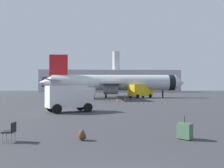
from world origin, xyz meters
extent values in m
cylinder|color=silver|center=(2.10, 51.72, 3.70)|extent=(30.01, 3.85, 3.80)
cone|color=silver|center=(18.30, 51.70, 3.70)|extent=(2.41, 3.61, 3.61)
cone|color=silver|center=(-14.50, 51.75, 3.70)|extent=(3.21, 3.43, 3.42)
cylinder|color=black|center=(16.10, 51.70, 3.70)|extent=(1.41, 3.88, 3.88)
cube|color=silver|center=(1.12, 59.72, 3.40)|extent=(4.83, 16.01, 0.36)
cube|color=silver|center=(1.09, 43.72, 3.40)|extent=(4.83, 16.01, 0.36)
cylinder|color=gray|center=(1.11, 57.22, 2.10)|extent=(3.20, 2.21, 2.20)
cylinder|color=gray|center=(1.10, 46.22, 2.10)|extent=(3.20, 2.21, 2.20)
cube|color=red|center=(-11.40, 51.74, 7.30)|extent=(4.40, 0.37, 6.40)
cube|color=silver|center=(-11.89, 54.94, 4.30)|extent=(2.61, 6.00, 0.24)
cube|color=silver|center=(-11.90, 48.54, 4.30)|extent=(2.61, 6.00, 0.24)
cylinder|color=black|center=(14.10, 51.70, 0.90)|extent=(0.36, 0.36, 1.80)
cylinder|color=black|center=(0.11, 54.12, 0.90)|extent=(0.44, 0.44, 1.80)
cylinder|color=black|center=(0.10, 49.32, 0.90)|extent=(0.44, 0.44, 1.80)
cube|color=white|center=(-3.32, 45.49, 1.52)|extent=(2.25, 2.60, 2.04)
cube|color=#1E232D|center=(-2.64, 45.70, 2.00)|extent=(0.66, 1.92, 0.84)
cube|color=white|center=(-5.62, 44.78, 1.70)|extent=(3.63, 3.02, 2.40)
cylinder|color=black|center=(-3.55, 46.62, 0.45)|extent=(0.92, 0.48, 0.90)
cylinder|color=black|center=(-2.87, 44.42, 0.45)|extent=(0.92, 0.48, 0.90)
cylinder|color=black|center=(-6.76, 45.63, 0.45)|extent=(0.92, 0.48, 0.90)
cylinder|color=black|center=(-6.08, 43.43, 0.45)|extent=(0.92, 0.48, 0.90)
cube|color=yellow|center=(10.17, 51.80, 1.64)|extent=(2.75, 2.93, 2.29)
cube|color=#1E232D|center=(10.75, 52.21, 2.18)|extent=(1.30, 1.82, 0.95)
cube|color=yellow|center=(7.71, 50.09, 1.85)|extent=(4.92, 4.44, 2.70)
cylinder|color=black|center=(9.40, 52.80, 0.45)|extent=(0.86, 0.70, 0.90)
cylinder|color=black|center=(10.83, 50.74, 0.45)|extent=(0.86, 0.70, 0.90)
cylinder|color=black|center=(5.96, 50.39, 0.45)|extent=(0.86, 0.70, 0.90)
cylinder|color=black|center=(7.39, 48.34, 0.45)|extent=(0.86, 0.70, 0.90)
cube|color=white|center=(-2.66, 19.22, 1.39)|extent=(2.47, 2.58, 1.78)
cube|color=#1E232D|center=(-2.00, 19.55, 1.81)|extent=(0.89, 1.64, 0.74)
cube|color=white|center=(-4.63, 18.22, 1.55)|extent=(3.26, 2.98, 2.10)
cylinder|color=black|center=(-2.94, 20.25, 0.45)|extent=(0.90, 0.60, 0.90)
cylinder|color=black|center=(-1.99, 18.38, 0.45)|extent=(0.90, 0.60, 0.90)
cylinder|color=black|center=(-5.69, 18.86, 0.45)|extent=(0.90, 0.60, 0.90)
cylinder|color=black|center=(-4.74, 16.98, 0.45)|extent=(0.90, 0.60, 0.90)
cube|color=#F2590C|center=(5.45, 59.67, 0.02)|extent=(0.44, 0.44, 0.04)
cone|color=#F2590C|center=(5.45, 59.67, 0.40)|extent=(0.36, 0.36, 0.73)
cylinder|color=white|center=(5.45, 59.67, 0.44)|extent=(0.23, 0.23, 0.10)
cube|color=#F2590C|center=(1.90, 33.67, 0.02)|extent=(0.44, 0.44, 0.04)
cone|color=#F2590C|center=(1.90, 33.67, 0.35)|extent=(0.36, 0.36, 0.61)
cylinder|color=white|center=(1.90, 33.67, 0.38)|extent=(0.23, 0.23, 0.10)
cube|color=#F2590C|center=(3.45, 36.95, 0.02)|extent=(0.44, 0.44, 0.04)
cone|color=#F2590C|center=(3.45, 36.95, 0.35)|extent=(0.36, 0.36, 0.63)
cylinder|color=white|center=(3.45, 36.95, 0.38)|extent=(0.23, 0.23, 0.10)
cube|color=#F2590C|center=(8.12, 54.89, 0.02)|extent=(0.44, 0.44, 0.04)
cone|color=#F2590C|center=(8.12, 54.89, 0.40)|extent=(0.36, 0.36, 0.72)
cylinder|color=white|center=(8.12, 54.89, 0.43)|extent=(0.23, 0.23, 0.10)
cube|color=#476B4C|center=(3.31, 6.23, 0.39)|extent=(0.73, 0.74, 0.70)
cylinder|color=black|center=(3.31, 6.23, 0.92)|extent=(0.02, 0.02, 0.36)
cylinder|color=black|center=(3.16, 6.39, 0.04)|extent=(0.08, 0.08, 0.08)
cylinder|color=black|center=(3.46, 6.07, 0.04)|extent=(0.08, 0.08, 0.08)
ellipsoid|color=brown|center=(-1.44, 6.21, 0.24)|extent=(0.32, 0.40, 0.48)
ellipsoid|color=brown|center=(-1.30, 6.21, 0.17)|extent=(0.12, 0.28, 0.24)
cube|color=black|center=(-4.65, 6.03, 0.44)|extent=(0.49, 0.49, 0.06)
cube|color=black|center=(-4.44, 6.03, 0.66)|extent=(0.06, 0.48, 0.40)
cylinder|color=#999EA5|center=(-4.85, 5.85, 0.22)|extent=(0.04, 0.04, 0.44)
cylinder|color=#999EA5|center=(-4.84, 6.23, 0.22)|extent=(0.04, 0.04, 0.44)
cylinder|color=#999EA5|center=(-4.46, 5.84, 0.22)|extent=(0.04, 0.04, 0.44)
cylinder|color=#999EA5|center=(-4.45, 6.22, 0.22)|extent=(0.04, 0.04, 0.44)
cube|color=#B2B2B7|center=(3.48, 137.70, 6.43)|extent=(81.69, 22.14, 12.86)
cube|color=#334756|center=(3.48, 126.57, 5.79)|extent=(77.61, 0.10, 5.79)
cylinder|color=#B2B2B7|center=(7.30, 137.70, 18.86)|extent=(4.40, 4.40, 12.00)
camera|label=1|loc=(-0.45, -4.32, 2.38)|focal=36.85mm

